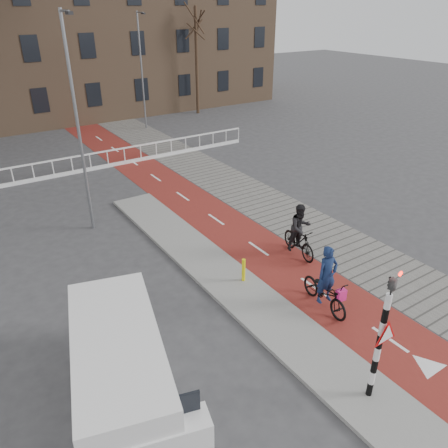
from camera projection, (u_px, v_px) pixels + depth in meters
ground at (325, 339)px, 12.12m from camera, size 120.00×120.00×0.00m
bike_lane at (193, 204)px, 20.30m from camera, size 2.50×60.00×0.01m
sidewalk at (242, 191)px, 21.67m from camera, size 3.00×60.00×0.01m
curb_island at (225, 278)px, 14.73m from camera, size 1.80×16.00×0.12m
traffic_signal at (382, 333)px, 9.42m from camera, size 0.80×0.80×3.68m
bollard at (244, 270)px, 14.32m from camera, size 0.12×0.12×0.81m
cyclist_near at (326, 288)px, 13.10m from camera, size 0.96×2.09×2.09m
cyclist_far at (299, 235)px, 15.81m from camera, size 0.95×1.94×2.02m
van at (120, 369)px, 9.74m from camera, size 2.97×4.95×1.99m
railing at (13, 180)px, 22.18m from camera, size 28.00×0.10×0.99m
tree_right at (197, 62)px, 35.05m from camera, size 0.25×0.25×8.15m
streetlight_near at (79, 130)px, 16.26m from camera, size 0.12×0.12×8.21m
streetlight_right at (142, 73)px, 30.68m from camera, size 0.12×0.12×7.86m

